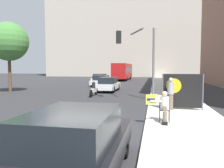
# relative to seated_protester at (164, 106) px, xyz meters

# --- Properties ---
(ground_plane) EXTENTS (160.00, 160.00, 0.00)m
(ground_plane) POSITION_rel_seated_protester_xyz_m (-2.90, -1.50, -0.81)
(ground_plane) COLOR #303033
(sidewalk_curb) EXTENTS (3.34, 90.00, 0.15)m
(sidewalk_curb) POSITION_rel_seated_protester_xyz_m (0.95, 13.50, -0.74)
(sidewalk_curb) COLOR beige
(sidewalk_curb) RESTS_ON ground_plane
(building_backdrop_far) EXTENTS (52.00, 12.00, 32.89)m
(building_backdrop_far) POSITION_rel_seated_protester_xyz_m (-4.90, 54.85, 15.63)
(building_backdrop_far) COLOR #BCB2A3
(building_backdrop_far) RESTS_ON ground_plane
(seated_protester) EXTENTS (0.93, 0.77, 1.23)m
(seated_protester) POSITION_rel_seated_protester_xyz_m (0.00, 0.00, 0.00)
(seated_protester) COLOR #474C56
(seated_protester) RESTS_ON sidewalk_curb
(jogger_on_sidewalk) EXTENTS (0.34, 0.34, 1.66)m
(jogger_on_sidewalk) POSITION_rel_seated_protester_xyz_m (0.44, 2.76, 0.18)
(jogger_on_sidewalk) COLOR #756651
(jogger_on_sidewalk) RESTS_ON sidewalk_curb
(protest_banner) EXTENTS (2.06, 0.06, 1.84)m
(protest_banner) POSITION_rel_seated_protester_xyz_m (1.02, 2.92, 0.31)
(protest_banner) COLOR slate
(protest_banner) RESTS_ON sidewalk_curb
(traffic_light_pole) EXTENTS (2.62, 2.39, 4.96)m
(traffic_light_pole) POSITION_rel_seated_protester_xyz_m (-1.43, 6.68, 2.70)
(traffic_light_pole) COLOR slate
(traffic_light_pole) RESTS_ON sidewalk_curb
(parked_car_curbside) EXTENTS (1.80, 4.30, 1.45)m
(parked_car_curbside) POSITION_rel_seated_protester_xyz_m (-1.92, -4.70, -0.09)
(parked_car_curbside) COLOR black
(parked_car_curbside) RESTS_ON ground_plane
(car_on_road_nearest) EXTENTS (1.72, 4.42, 1.41)m
(car_on_road_nearest) POSITION_rel_seated_protester_xyz_m (-4.88, 12.34, -0.11)
(car_on_road_nearest) COLOR white
(car_on_road_nearest) RESTS_ON ground_plane
(car_on_road_midblock) EXTENTS (1.88, 4.60, 1.41)m
(car_on_road_midblock) POSITION_rel_seated_protester_xyz_m (-7.13, 18.53, -0.10)
(car_on_road_midblock) COLOR silver
(car_on_road_midblock) RESTS_ON ground_plane
(car_on_road_distant) EXTENTS (1.88, 4.14, 1.42)m
(car_on_road_distant) POSITION_rel_seated_protester_xyz_m (-8.77, 24.36, -0.10)
(car_on_road_distant) COLOR silver
(car_on_road_distant) RESTS_ON ground_plane
(city_bus_on_road) EXTENTS (2.57, 10.87, 3.17)m
(city_bus_on_road) POSITION_rel_seated_protester_xyz_m (-6.52, 33.45, 1.01)
(city_bus_on_road) COLOR red
(city_bus_on_road) RESTS_ON ground_plane
(motorcycle_on_road) EXTENTS (0.28, 2.19, 1.19)m
(motorcycle_on_road) POSITION_rel_seated_protester_xyz_m (-5.28, 8.47, -0.29)
(motorcycle_on_road) COLOR white
(motorcycle_on_road) RESTS_ON ground_plane
(street_tree_near_curb) EXTENTS (3.58, 3.58, 6.55)m
(street_tree_near_curb) POSITION_rel_seated_protester_xyz_m (-13.69, 9.44, 3.93)
(street_tree_near_curb) COLOR brown
(street_tree_near_curb) RESTS_ON ground_plane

